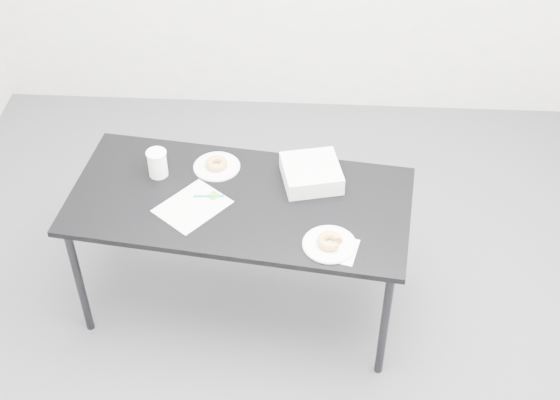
# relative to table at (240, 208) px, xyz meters

# --- Properties ---
(floor) EXTENTS (4.00, 4.00, 0.00)m
(floor) POSITION_rel_table_xyz_m (0.11, -0.10, -0.69)
(floor) COLOR #4A4A4F
(floor) RESTS_ON ground
(table) EXTENTS (1.73, 0.97, 0.75)m
(table) POSITION_rel_table_xyz_m (0.00, 0.00, 0.00)
(table) COLOR black
(table) RESTS_ON floor
(scorecard) EXTENTS (0.39, 0.40, 0.00)m
(scorecard) POSITION_rel_table_xyz_m (-0.22, -0.07, 0.06)
(scorecard) COLOR white
(scorecard) RESTS_ON table
(logo_patch) EXTENTS (0.07, 0.07, 0.00)m
(logo_patch) POSITION_rel_table_xyz_m (-0.13, 0.01, 0.06)
(logo_patch) COLOR green
(logo_patch) RESTS_ON scorecard
(pen) EXTENTS (0.15, 0.02, 0.01)m
(pen) POSITION_rel_table_xyz_m (-0.15, 0.00, 0.06)
(pen) COLOR #0C8D89
(pen) RESTS_ON scorecard
(napkin) EXTENTS (0.21, 0.21, 0.00)m
(napkin) POSITION_rel_table_xyz_m (0.47, -0.32, 0.06)
(napkin) COLOR white
(napkin) RESTS_ON table
(plate_near) EXTENTS (0.25, 0.25, 0.01)m
(plate_near) POSITION_rel_table_xyz_m (0.44, -0.29, 0.06)
(plate_near) COLOR white
(plate_near) RESTS_ON napkin
(donut_near) EXTENTS (0.15, 0.15, 0.04)m
(donut_near) POSITION_rel_table_xyz_m (0.44, -0.29, 0.09)
(donut_near) COLOR #C48A3E
(donut_near) RESTS_ON plate_near
(plate_far) EXTENTS (0.24, 0.24, 0.01)m
(plate_far) POSITION_rel_table_xyz_m (-0.14, 0.23, 0.06)
(plate_far) COLOR white
(plate_far) RESTS_ON table
(donut_far) EXTENTS (0.15, 0.15, 0.04)m
(donut_far) POSITION_rel_table_xyz_m (-0.14, 0.23, 0.08)
(donut_far) COLOR #C48A3E
(donut_far) RESTS_ON plate_far
(coffee_cup) EXTENTS (0.09, 0.09, 0.14)m
(coffee_cup) POSITION_rel_table_xyz_m (-0.42, 0.16, 0.13)
(coffee_cup) COLOR white
(coffee_cup) RESTS_ON table
(cup_lid) EXTENTS (0.09, 0.09, 0.01)m
(cup_lid) POSITION_rel_table_xyz_m (0.30, 0.29, 0.06)
(cup_lid) COLOR silver
(cup_lid) RESTS_ON table
(bakery_box) EXTENTS (0.33, 0.33, 0.09)m
(bakery_box) POSITION_rel_table_xyz_m (0.34, 0.16, 0.10)
(bakery_box) COLOR silver
(bakery_box) RESTS_ON table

